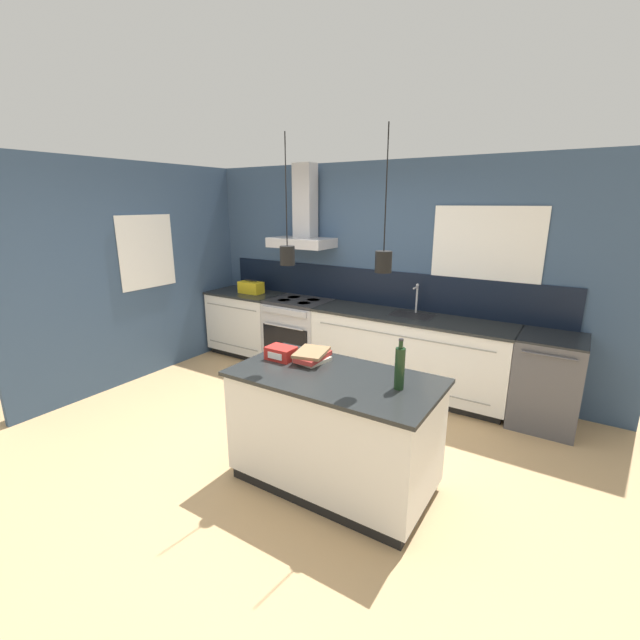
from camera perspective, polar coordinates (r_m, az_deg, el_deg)
The scene contains 12 objects.
ground_plane at distance 4.11m, azimuth -5.61°, elevation -15.96°, with size 16.00×16.00×0.00m, color tan.
wall_back at distance 5.30m, azimuth 6.94°, elevation 6.87°, with size 5.60×2.33×2.60m.
wall_left at distance 5.82m, azimuth -20.92°, elevation 6.23°, with size 0.08×3.80×2.60m.
counter_run_left at distance 6.23m, azimuth -9.64°, elevation -0.38°, with size 1.04×0.64×0.91m.
counter_run_sink at distance 5.00m, azimuth 11.66°, elevation -4.43°, with size 2.27×0.64×1.25m.
oven_range at distance 5.68m, azimuth -2.83°, elevation -1.79°, with size 0.79×0.66×0.91m.
dishwasher at distance 4.74m, azimuth 28.03°, elevation -7.22°, with size 0.60×0.65×0.91m.
kitchen_island at distance 3.36m, azimuth 1.86°, elevation -14.48°, with size 1.54×0.82×0.91m.
bottle_on_island at distance 2.93m, azimuth 10.58°, elevation -6.26°, with size 0.07×0.07×0.36m.
book_stack at distance 3.40m, azimuth -1.03°, elevation -4.83°, with size 0.29×0.35×0.09m.
red_supply_box at distance 3.46m, azimuth -5.22°, elevation -4.42°, with size 0.23×0.16×0.10m.
yellow_toolbox at distance 6.04m, azimuth -9.19°, elevation 4.32°, with size 0.34×0.18×0.19m.
Camera 1 is at (2.19, -2.74, 2.13)m, focal length 24.00 mm.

